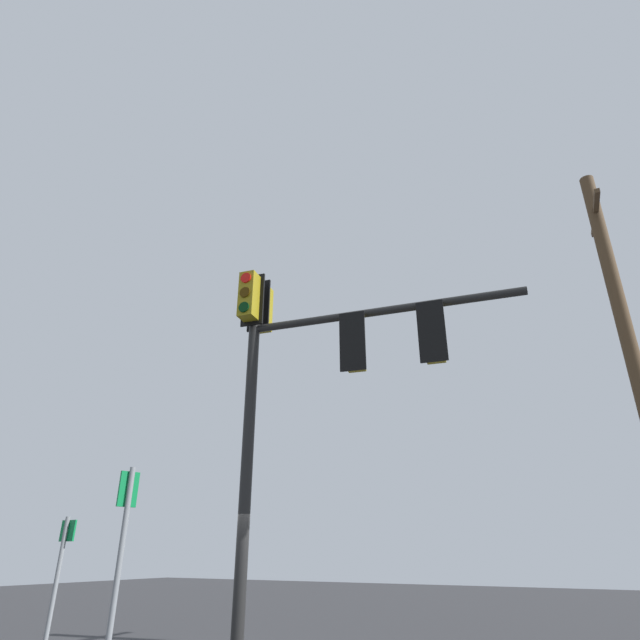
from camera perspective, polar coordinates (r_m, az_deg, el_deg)
The scene contains 4 objects.
signal_mast_assembly at distance 9.10m, azimuth -1.85°, elevation -5.08°, with size 1.33×4.96×6.80m.
utility_pole_wooden at distance 13.67m, azimuth 31.27°, elevation -4.96°, with size 2.10×0.34×10.99m.
route_sign_primary at distance 9.88m, azimuth -26.82°, elevation -24.35°, with size 0.10×0.35×2.47m.
route_sign_secondary at distance 7.27m, azimuth -21.21°, elevation -24.26°, with size 0.25×0.12×2.93m.
Camera 1 is at (7.86, 5.71, 1.93)m, focal length 29.32 mm.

